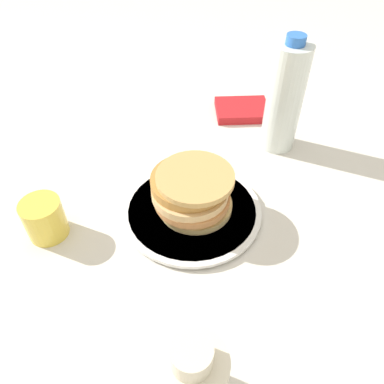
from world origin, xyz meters
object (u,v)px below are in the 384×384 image
object	(u,v)px
cream_jug	(191,379)
water_bottle_near	(285,99)
juice_glass	(44,219)
pancake_stack	(192,192)
plate	(192,210)

from	to	relation	value
cream_jug	water_bottle_near	distance (m)	0.55
juice_glass	water_bottle_near	size ratio (longest dim) A/B	0.29
pancake_stack	water_bottle_near	xyz separation A→B (m)	(0.16, 0.23, 0.06)
cream_jug	water_bottle_near	world-z (taller)	water_bottle_near
juice_glass	cream_jug	bearing A→B (deg)	-38.93
plate	juice_glass	size ratio (longest dim) A/B	3.52
juice_glass	water_bottle_near	xyz separation A→B (m)	(0.40, 0.31, 0.08)
plate	juice_glass	bearing A→B (deg)	-161.81
pancake_stack	plate	bearing A→B (deg)	-47.49
juice_glass	water_bottle_near	distance (m)	0.51
pancake_stack	cream_jug	bearing A→B (deg)	-82.33
cream_jug	juice_glass	bearing A→B (deg)	141.07
pancake_stack	cream_jug	distance (m)	0.31
plate	water_bottle_near	xyz separation A→B (m)	(0.16, 0.23, 0.11)
cream_jug	plate	bearing A→B (deg)	97.65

